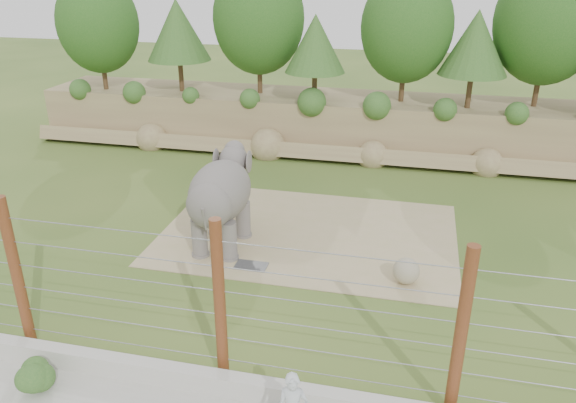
# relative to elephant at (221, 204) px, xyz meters

# --- Properties ---
(ground) EXTENTS (90.00, 90.00, 0.00)m
(ground) POSITION_rel_elephant_xyz_m (2.11, -1.50, -1.51)
(ground) COLOR #385720
(ground) RESTS_ON ground
(back_embankment) EXTENTS (30.00, 5.52, 8.77)m
(back_embankment) POSITION_rel_elephant_xyz_m (2.70, 11.17, 2.45)
(back_embankment) COLOR #826A4B
(back_embankment) RESTS_ON ground
(dirt_patch) EXTENTS (10.00, 7.00, 0.02)m
(dirt_patch) POSITION_rel_elephant_xyz_m (2.61, 1.50, -1.50)
(dirt_patch) COLOR tan
(dirt_patch) RESTS_ON ground
(drain_grate) EXTENTS (1.00, 0.60, 0.03)m
(drain_grate) POSITION_rel_elephant_xyz_m (1.31, -1.11, -1.48)
(drain_grate) COLOR #262628
(drain_grate) RESTS_ON dirt_patch
(elephant) EXTENTS (1.70, 3.78, 3.03)m
(elephant) POSITION_rel_elephant_xyz_m (0.00, 0.00, 0.00)
(elephant) COLOR #665F5B
(elephant) RESTS_ON ground
(stone_ball) EXTENTS (0.79, 0.79, 0.79)m
(stone_ball) POSITION_rel_elephant_xyz_m (6.00, -1.00, -1.10)
(stone_ball) COLOR gray
(stone_ball) RESTS_ON dirt_patch
(retaining_wall) EXTENTS (26.00, 0.35, 0.50)m
(retaining_wall) POSITION_rel_elephant_xyz_m (2.11, -6.50, -1.26)
(retaining_wall) COLOR #B6B2A8
(retaining_wall) RESTS_ON ground
(barrier_fence) EXTENTS (20.26, 0.26, 4.00)m
(barrier_fence) POSITION_rel_elephant_xyz_m (2.11, -6.00, 0.49)
(barrier_fence) COLOR #562213
(barrier_fence) RESTS_ON ground
(walkway_shrub) EXTENTS (0.75, 0.75, 0.75)m
(walkway_shrub) POSITION_rel_elephant_xyz_m (-1.83, -7.30, -1.13)
(walkway_shrub) COLOR #2D5B24
(walkway_shrub) RESTS_ON walkway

